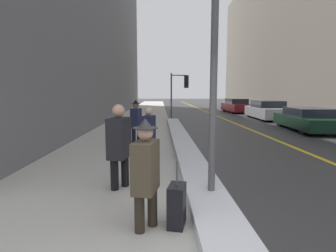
{
  "coord_description": "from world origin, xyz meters",
  "views": [
    {
      "loc": [
        -0.59,
        -2.4,
        1.86
      ],
      "look_at": [
        -0.4,
        4.0,
        1.05
      ],
      "focal_mm": 28.0,
      "sensor_mm": 36.0,
      "label": 1
    }
  ],
  "objects_px": {
    "pedestrian_nearside": "(119,143)",
    "rolling_suitcase": "(177,206)",
    "parked_car_silver": "(267,110)",
    "parked_car_maroon": "(236,106)",
    "pedestrian_in_fedora": "(136,120)",
    "pedestrian_with_shoulder_bag": "(146,170)",
    "pedestrian_in_glasses": "(149,131)",
    "parked_car_dark_green": "(307,119)",
    "traffic_light_near": "(181,86)",
    "lamp_post": "(214,53)"
  },
  "relations": [
    {
      "from": "lamp_post",
      "to": "pedestrian_with_shoulder_bag",
      "type": "height_order",
      "value": "lamp_post"
    },
    {
      "from": "traffic_light_near",
      "to": "pedestrian_in_fedora",
      "type": "bearing_deg",
      "value": -108.73
    },
    {
      "from": "traffic_light_near",
      "to": "parked_car_silver",
      "type": "relative_size",
      "value": 0.69
    },
    {
      "from": "pedestrian_in_fedora",
      "to": "parked_car_silver",
      "type": "height_order",
      "value": "pedestrian_in_fedora"
    },
    {
      "from": "pedestrian_in_glasses",
      "to": "pedestrian_in_fedora",
      "type": "xyz_separation_m",
      "value": [
        -0.57,
        2.45,
        0.07
      ]
    },
    {
      "from": "parked_car_maroon",
      "to": "pedestrian_nearside",
      "type": "bearing_deg",
      "value": 156.31
    },
    {
      "from": "lamp_post",
      "to": "parked_car_maroon",
      "type": "bearing_deg",
      "value": 72.76
    },
    {
      "from": "traffic_light_near",
      "to": "parked_car_maroon",
      "type": "bearing_deg",
      "value": 40.26
    },
    {
      "from": "pedestrian_in_fedora",
      "to": "parked_car_silver",
      "type": "bearing_deg",
      "value": 149.37
    },
    {
      "from": "pedestrian_in_fedora",
      "to": "parked_car_maroon",
      "type": "bearing_deg",
      "value": 165.35
    },
    {
      "from": "traffic_light_near",
      "to": "parked_car_maroon",
      "type": "height_order",
      "value": "traffic_light_near"
    },
    {
      "from": "parked_car_silver",
      "to": "parked_car_dark_green",
      "type": "bearing_deg",
      "value": -179.8
    },
    {
      "from": "pedestrian_in_fedora",
      "to": "parked_car_maroon",
      "type": "xyz_separation_m",
      "value": [
        8.15,
        15.33,
        -0.26
      ]
    },
    {
      "from": "parked_car_maroon",
      "to": "rolling_suitcase",
      "type": "bearing_deg",
      "value": 160.14
    },
    {
      "from": "pedestrian_nearside",
      "to": "pedestrian_in_fedora",
      "type": "relative_size",
      "value": 1.02
    },
    {
      "from": "parked_car_dark_green",
      "to": "pedestrian_with_shoulder_bag",
      "type": "bearing_deg",
      "value": 145.74
    },
    {
      "from": "parked_car_maroon",
      "to": "lamp_post",
      "type": "bearing_deg",
      "value": 161.07
    },
    {
      "from": "parked_car_dark_green",
      "to": "parked_car_maroon",
      "type": "bearing_deg",
      "value": 4.88
    },
    {
      "from": "pedestrian_with_shoulder_bag",
      "to": "parked_car_maroon",
      "type": "distance_m",
      "value": 22.76
    },
    {
      "from": "pedestrian_in_fedora",
      "to": "parked_car_maroon",
      "type": "height_order",
      "value": "pedestrian_in_fedora"
    },
    {
      "from": "pedestrian_nearside",
      "to": "parked_car_silver",
      "type": "xyz_separation_m",
      "value": [
        8.36,
        13.37,
        -0.29
      ]
    },
    {
      "from": "pedestrian_in_fedora",
      "to": "parked_car_silver",
      "type": "distance_m",
      "value": 12.17
    },
    {
      "from": "traffic_light_near",
      "to": "pedestrian_in_glasses",
      "type": "xyz_separation_m",
      "value": [
        -1.84,
        -12.06,
        -1.53
      ]
    },
    {
      "from": "pedestrian_with_shoulder_bag",
      "to": "parked_car_dark_green",
      "type": "bearing_deg",
      "value": 154.46
    },
    {
      "from": "traffic_light_near",
      "to": "parked_car_maroon",
      "type": "xyz_separation_m",
      "value": [
        5.74,
        5.73,
        -1.73
      ]
    },
    {
      "from": "parked_car_maroon",
      "to": "pedestrian_in_fedora",
      "type": "bearing_deg",
      "value": 150.31
    },
    {
      "from": "lamp_post",
      "to": "pedestrian_in_glasses",
      "type": "xyz_separation_m",
      "value": [
        -1.2,
        2.79,
        -1.68
      ]
    },
    {
      "from": "parked_car_dark_green",
      "to": "rolling_suitcase",
      "type": "distance_m",
      "value": 11.67
    },
    {
      "from": "pedestrian_in_glasses",
      "to": "parked_car_dark_green",
      "type": "relative_size",
      "value": 0.32
    },
    {
      "from": "parked_car_silver",
      "to": "parked_car_maroon",
      "type": "height_order",
      "value": "parked_car_silver"
    },
    {
      "from": "pedestrian_nearside",
      "to": "pedestrian_in_glasses",
      "type": "distance_m",
      "value": 2.22
    },
    {
      "from": "pedestrian_in_glasses",
      "to": "parked_car_dark_green",
      "type": "height_order",
      "value": "pedestrian_in_glasses"
    },
    {
      "from": "lamp_post",
      "to": "parked_car_maroon",
      "type": "relative_size",
      "value": 0.88
    },
    {
      "from": "pedestrian_nearside",
      "to": "rolling_suitcase",
      "type": "xyz_separation_m",
      "value": [
        1.02,
        -1.51,
        -0.61
      ]
    },
    {
      "from": "traffic_light_near",
      "to": "parked_car_silver",
      "type": "height_order",
      "value": "traffic_light_near"
    },
    {
      "from": "rolling_suitcase",
      "to": "traffic_light_near",
      "type": "bearing_deg",
      "value": -171.37
    },
    {
      "from": "traffic_light_near",
      "to": "pedestrian_in_glasses",
      "type": "bearing_deg",
      "value": -103.34
    },
    {
      "from": "lamp_post",
      "to": "parked_car_dark_green",
      "type": "relative_size",
      "value": 0.9
    },
    {
      "from": "pedestrian_in_glasses",
      "to": "pedestrian_in_fedora",
      "type": "height_order",
      "value": "pedestrian_in_fedora"
    },
    {
      "from": "lamp_post",
      "to": "pedestrian_nearside",
      "type": "xyz_separation_m",
      "value": [
        -1.67,
        0.63,
        -1.58
      ]
    },
    {
      "from": "pedestrian_nearside",
      "to": "rolling_suitcase",
      "type": "height_order",
      "value": "pedestrian_nearside"
    },
    {
      "from": "pedestrian_in_glasses",
      "to": "parked_car_maroon",
      "type": "bearing_deg",
      "value": 170.25
    },
    {
      "from": "traffic_light_near",
      "to": "pedestrian_nearside",
      "type": "relative_size",
      "value": 1.98
    },
    {
      "from": "pedestrian_with_shoulder_bag",
      "to": "pedestrian_in_fedora",
      "type": "bearing_deg",
      "value": -160.27
    },
    {
      "from": "traffic_light_near",
      "to": "parked_car_dark_green",
      "type": "height_order",
      "value": "traffic_light_near"
    },
    {
      "from": "pedestrian_in_fedora",
      "to": "lamp_post",
      "type": "bearing_deg",
      "value": 31.97
    },
    {
      "from": "lamp_post",
      "to": "parked_car_silver",
      "type": "height_order",
      "value": "lamp_post"
    },
    {
      "from": "parked_car_silver",
      "to": "parked_car_maroon",
      "type": "relative_size",
      "value": 1.01
    },
    {
      "from": "lamp_post",
      "to": "pedestrian_in_glasses",
      "type": "distance_m",
      "value": 3.47
    },
    {
      "from": "lamp_post",
      "to": "pedestrian_with_shoulder_bag",
      "type": "bearing_deg",
      "value": -139.02
    }
  ]
}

